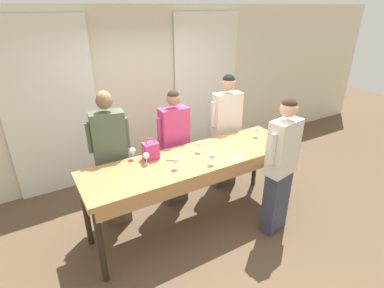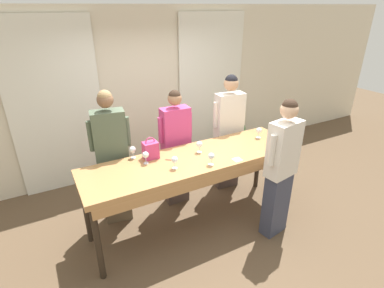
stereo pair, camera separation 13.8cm
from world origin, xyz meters
name	(u,v)px [view 1 (the left image)]	position (x,y,z in m)	size (l,w,h in m)	color
ground_plane	(195,222)	(0.00, 0.00, 0.00)	(18.00, 18.00, 0.00)	brown
wall_back	(137,94)	(0.00, 1.92, 1.40)	(12.00, 0.06, 2.80)	beige
curtain_panel_left	(52,111)	(-1.38, 1.86, 1.34)	(1.34, 0.03, 2.69)	white
curtain_panel_right	(206,88)	(1.38, 1.86, 1.34)	(1.34, 0.03, 2.69)	white
tasting_bar	(196,164)	(0.00, -0.02, 0.94)	(2.87, 0.81, 1.03)	#B27F4C
wine_bottle	(270,138)	(1.04, -0.23, 1.14)	(0.09, 0.09, 0.31)	black
handbag	(151,151)	(-0.50, 0.25, 1.15)	(0.18, 0.14, 0.28)	#C63870
wine_glass_front_left	(212,156)	(0.07, -0.26, 1.14)	(0.08, 0.08, 0.16)	white
wine_glass_front_mid	(199,144)	(0.12, 0.10, 1.14)	(0.08, 0.08, 0.16)	white
wine_glass_front_right	(133,151)	(-0.69, 0.35, 1.14)	(0.08, 0.08, 0.16)	white
wine_glass_center_left	(146,156)	(-0.60, 0.14, 1.14)	(0.08, 0.08, 0.16)	white
wine_glass_center_mid	(257,130)	(1.11, 0.10, 1.14)	(0.08, 0.08, 0.16)	white
wine_glass_center_right	(176,160)	(-0.35, -0.14, 1.14)	(0.08, 0.08, 0.16)	white
napkin	(237,159)	(0.43, -0.31, 1.04)	(0.10, 0.10, 0.00)	white
pen	(171,160)	(-0.31, 0.07, 1.04)	(0.11, 0.08, 0.01)	maroon
guest_olive_jacket	(112,159)	(-0.90, 0.60, 0.97)	(0.53, 0.28, 1.87)	brown
guest_pink_top	(175,148)	(0.02, 0.60, 0.91)	(0.51, 0.21, 1.76)	#473833
guest_cream_sweater	(226,131)	(0.93, 0.60, 0.98)	(0.55, 0.24, 1.87)	#473833
host_pouring	(281,167)	(0.84, -0.65, 0.96)	(0.52, 0.28, 1.84)	#383D51
potted_plant	(233,135)	(1.85, 1.56, 0.37)	(0.33, 0.33, 0.70)	#4C4C51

